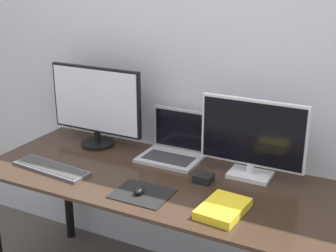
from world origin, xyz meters
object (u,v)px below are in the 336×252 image
(mouse, at_px, (139,191))
(book, at_px, (223,209))
(monitor_right, at_px, (252,138))
(keyboard, at_px, (51,168))
(monitor_left, at_px, (96,105))
(laptop, at_px, (174,146))
(power_brick, at_px, (203,178))

(mouse, bearing_deg, book, 3.89)
(monitor_right, bearing_deg, book, -88.86)
(mouse, relative_size, book, 0.25)
(monitor_right, xyz_separation_m, keyboard, (-0.92, -0.39, -0.20))
(monitor_left, height_order, monitor_right, monitor_left)
(mouse, bearing_deg, laptop, 96.84)
(monitor_left, xyz_separation_m, power_brick, (0.73, -0.16, -0.22))
(laptop, relative_size, book, 1.27)
(power_brick, bearing_deg, monitor_left, 167.65)
(monitor_left, xyz_separation_m, mouse, (0.52, -0.42, -0.22))
(laptop, distance_m, keyboard, 0.65)
(keyboard, height_order, power_brick, power_brick)
(monitor_right, distance_m, mouse, 0.60)
(mouse, xyz_separation_m, book, (0.39, 0.03, -0.00))
(mouse, distance_m, power_brick, 0.33)
(mouse, bearing_deg, keyboard, 176.88)
(book, relative_size, power_brick, 2.92)
(laptop, relative_size, mouse, 5.08)
(monitor_left, relative_size, laptop, 1.78)
(monitor_left, relative_size, keyboard, 1.29)
(monitor_right, bearing_deg, mouse, -132.81)
(monitor_left, bearing_deg, monitor_right, 0.00)
(monitor_right, xyz_separation_m, power_brick, (-0.18, -0.16, -0.19))
(keyboard, bearing_deg, monitor_left, 88.02)
(keyboard, bearing_deg, power_brick, 17.14)
(laptop, xyz_separation_m, book, (0.45, -0.44, -0.04))
(keyboard, bearing_deg, mouse, -3.12)
(monitor_right, bearing_deg, laptop, 173.82)
(book, bearing_deg, monitor_right, 91.14)
(power_brick, bearing_deg, monitor_right, 41.24)
(book, xyz_separation_m, power_brick, (-0.19, 0.23, 0.00))
(monitor_left, height_order, keyboard, monitor_left)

